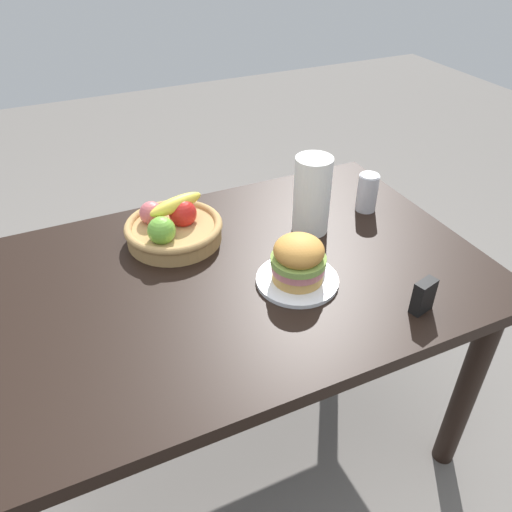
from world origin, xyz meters
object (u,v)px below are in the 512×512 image
at_px(soda_can, 367,192).
at_px(paper_towel_roll, 312,195).
at_px(fruit_basket, 173,227).
at_px(napkin_holder, 423,296).
at_px(plate, 297,280).
at_px(sandwich, 298,259).

relative_size(soda_can, paper_towel_roll, 0.53).
bearing_deg(fruit_basket, soda_can, -8.04).
distance_m(fruit_basket, napkin_holder, 0.73).
height_order(plate, fruit_basket, fruit_basket).
xyz_separation_m(soda_can, napkin_holder, (-0.16, -0.47, -0.02)).
bearing_deg(napkin_holder, soda_can, 56.83).
bearing_deg(paper_towel_roll, soda_can, 7.63).
relative_size(plate, sandwich, 1.51).
height_order(plate, soda_can, soda_can).
bearing_deg(soda_can, fruit_basket, 171.96).
bearing_deg(paper_towel_roll, plate, -126.72).
relative_size(sandwich, paper_towel_roll, 0.61).
distance_m(paper_towel_roll, napkin_holder, 0.45).
height_order(sandwich, paper_towel_roll, paper_towel_roll).
bearing_deg(plate, soda_can, 32.21).
distance_m(plate, napkin_holder, 0.32).
bearing_deg(fruit_basket, sandwich, -54.05).
xyz_separation_m(sandwich, fruit_basket, (-0.24, 0.33, -0.03)).
distance_m(soda_can, paper_towel_roll, 0.24).
distance_m(soda_can, fruit_basket, 0.63).
distance_m(soda_can, napkin_holder, 0.50).
bearing_deg(paper_towel_roll, sandwich, -126.72).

